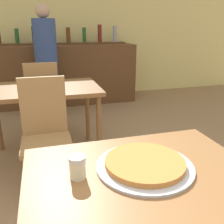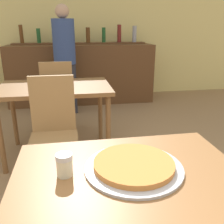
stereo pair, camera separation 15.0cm
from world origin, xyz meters
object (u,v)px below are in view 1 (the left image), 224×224
chair_far_side_back (43,96)px  person_standing (46,58)px  cheese_shaker (77,167)px  pizza_tray (145,164)px  chair_far_side_front (45,128)px

chair_far_side_back → person_standing: (0.10, 0.91, 0.36)m
chair_far_side_back → cheese_shaker: chair_far_side_back is taller
chair_far_side_back → pizza_tray: bearing=100.6°
pizza_tray → person_standing: 3.13m
chair_far_side_back → pizza_tray: 2.25m
person_standing → pizza_tray: bearing=-84.3°
chair_far_side_front → chair_far_side_back: same height
chair_far_side_front → cheese_shaker: (0.12, -1.12, 0.27)m
chair_far_side_front → person_standing: bearing=87.1°
chair_far_side_front → person_standing: 2.03m
pizza_tray → person_standing: (-0.31, 3.12, 0.13)m
pizza_tray → cheese_shaker: bearing=179.7°
pizza_tray → cheese_shaker: (-0.29, 0.00, 0.03)m
chair_far_side_back → chair_far_side_front: bearing=90.0°
chair_far_side_front → person_standing: size_ratio=0.58×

